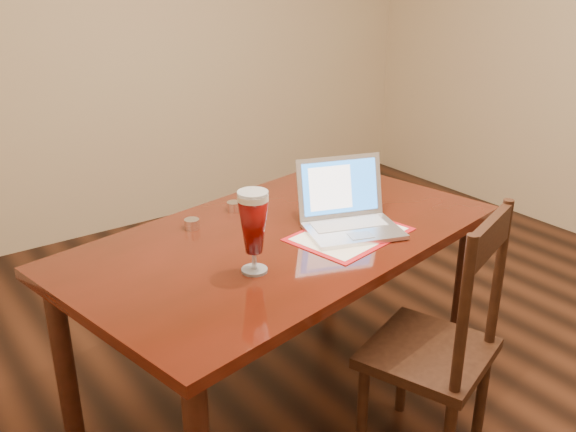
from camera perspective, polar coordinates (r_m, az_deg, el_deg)
ground at (r=3.04m, az=9.91°, el=-14.92°), size 5.00×5.00×0.00m
dining_table at (r=2.54m, az=-0.33°, el=-3.47°), size 1.87×1.27×1.10m
dining_chair at (r=2.45m, az=13.22°, el=-11.34°), size 0.56×0.54×1.04m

